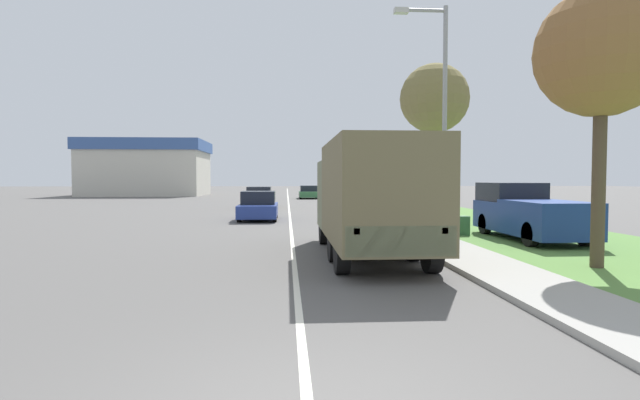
# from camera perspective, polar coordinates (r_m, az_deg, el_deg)

# --- Properties ---
(ground_plane) EXTENTS (180.00, 180.00, 0.00)m
(ground_plane) POSITION_cam_1_polar(r_m,az_deg,el_deg) (44.19, -3.63, -0.24)
(ground_plane) COLOR #565451
(lane_centre_stripe) EXTENTS (0.12, 120.00, 0.00)m
(lane_centre_stripe) POSITION_cam_1_polar(r_m,az_deg,el_deg) (44.19, -3.63, -0.24)
(lane_centre_stripe) COLOR silver
(lane_centre_stripe) RESTS_ON ground
(sidewalk_right) EXTENTS (1.80, 120.00, 0.12)m
(sidewalk_right) POSITION_cam_1_polar(r_m,az_deg,el_deg) (44.43, 2.18, -0.15)
(sidewalk_right) COLOR #9E9B93
(sidewalk_right) RESTS_ON ground
(grass_strip_right) EXTENTS (7.00, 120.00, 0.02)m
(grass_strip_right) POSITION_cam_1_polar(r_m,az_deg,el_deg) (45.11, 7.75, -0.19)
(grass_strip_right) COLOR #56843D
(grass_strip_right) RESTS_ON ground
(military_truck) EXTENTS (2.31, 7.58, 3.02)m
(military_truck) POSITION_cam_1_polar(r_m,az_deg,el_deg) (13.30, 5.71, 0.64)
(military_truck) COLOR #606647
(military_truck) RESTS_ON ground
(car_nearest_ahead) EXTENTS (1.90, 4.14, 1.45)m
(car_nearest_ahead) POSITION_cam_1_polar(r_m,az_deg,el_deg) (25.46, -7.05, -0.78)
(car_nearest_ahead) COLOR navy
(car_nearest_ahead) RESTS_ON ground
(car_second_ahead) EXTENTS (1.89, 4.68, 1.50)m
(car_second_ahead) POSITION_cam_1_polar(r_m,az_deg,el_deg) (35.91, -6.97, 0.20)
(car_second_ahead) COLOR tan
(car_second_ahead) RESTS_ON ground
(car_third_ahead) EXTENTS (1.94, 4.31, 1.35)m
(car_third_ahead) POSITION_cam_1_polar(r_m,az_deg,el_deg) (51.90, -1.32, 0.85)
(car_third_ahead) COLOR #336B3D
(car_third_ahead) RESTS_ON ground
(pickup_truck) EXTENTS (1.98, 5.28, 1.92)m
(pickup_truck) POSITION_cam_1_polar(r_m,az_deg,el_deg) (18.60, 22.59, -1.32)
(pickup_truck) COLOR navy
(pickup_truck) RESTS_ON grass_strip_right
(lamp_post) EXTENTS (1.69, 0.24, 7.31)m
(lamp_post) POSITION_cam_1_polar(r_m,az_deg,el_deg) (16.23, 13.38, 10.75)
(lamp_post) COLOR gray
(lamp_post) RESTS_ON sidewalk_right
(tree_near_right) EXTENTS (2.99, 2.99, 6.49)m
(tree_near_right) POSITION_cam_1_polar(r_m,az_deg,el_deg) (13.58, 29.52, 14.38)
(tree_near_right) COLOR #4C3D2D
(tree_near_right) RESTS_ON grass_strip_right
(tree_mid_right) EXTENTS (3.31, 3.31, 7.58)m
(tree_mid_right) POSITION_cam_1_polar(r_m,az_deg,el_deg) (25.01, 12.95, 11.15)
(tree_mid_right) COLOR brown
(tree_mid_right) RESTS_ON grass_strip_right
(utility_box) EXTENTS (0.55, 0.45, 0.70)m
(utility_box) POSITION_cam_1_polar(r_m,az_deg,el_deg) (19.04, 15.77, -2.82)
(utility_box) COLOR #3D7042
(utility_box) RESTS_ON grass_strip_right
(building_distant) EXTENTS (14.40, 11.08, 6.74)m
(building_distant) POSITION_cam_1_polar(r_m,az_deg,el_deg) (65.49, -19.12, 3.50)
(building_distant) COLOR beige
(building_distant) RESTS_ON ground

